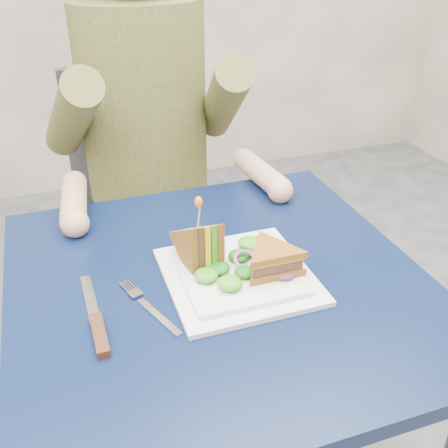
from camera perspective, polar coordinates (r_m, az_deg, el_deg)
name	(u,v)px	position (r m, az deg, el deg)	size (l,w,h in m)	color
table	(219,313)	(1.01, -0.53, -9.63)	(0.75, 0.75, 0.73)	black
chair	(146,197)	(1.67, -8.50, 2.97)	(0.42, 0.40, 0.93)	#47474C
diner	(144,89)	(1.43, -8.73, 14.35)	(0.54, 0.59, 0.74)	#4A4C22
plate	(238,274)	(0.96, 1.54, -5.50)	(0.26, 0.26, 0.02)	white
sandwich_flat	(272,260)	(0.94, 5.25, -3.91)	(0.13, 0.13, 0.05)	brown
sandwich_upright	(200,247)	(0.96, -2.65, -2.48)	(0.09, 0.14, 0.14)	brown
fork	(150,308)	(0.90, -8.02, -9.07)	(0.08, 0.17, 0.01)	silver
knife	(98,327)	(0.88, -13.59, -10.88)	(0.02, 0.22, 0.02)	silver
toothpick	(199,216)	(0.92, -2.74, 0.85)	(0.00, 0.00, 0.06)	tan
toothpick_frill	(199,202)	(0.91, -2.79, 2.39)	(0.01, 0.01, 0.02)	orange
lettuce_spill	(239,261)	(0.96, 1.63, -4.09)	(0.15, 0.13, 0.02)	#337A14
onion_ring	(245,260)	(0.96, 2.30, -3.89)	(0.04, 0.04, 0.01)	#9E4C7A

